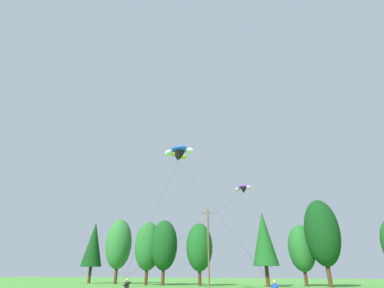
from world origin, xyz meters
name	(u,v)px	position (x,y,z in m)	size (l,w,h in m)	color
treeline_tree_a	(94,244)	(-33.91, 55.47, 7.56)	(4.25, 4.25, 12.06)	#472D19
treeline_tree_b	(119,244)	(-26.86, 54.00, 7.32)	(5.07, 5.07, 12.10)	#472D19
treeline_tree_c	(148,246)	(-18.83, 51.01, 6.49)	(4.70, 4.70, 10.73)	#472D19
treeline_tree_d	(164,245)	(-15.72, 51.23, 6.61)	(4.75, 4.75, 10.93)	#472D19
treeline_tree_e	(199,247)	(-9.13, 51.45, 6.12)	(4.53, 4.53, 10.11)	#472D19
treeline_tree_f	(264,238)	(1.89, 52.02, 7.28)	(4.16, 4.16, 11.63)	#472D19
treeline_tree_g	(302,248)	(7.62, 55.91, 5.86)	(4.41, 4.41, 9.68)	#472D19
treeline_tree_h	(322,232)	(11.02, 53.17, 7.98)	(5.36, 5.36, 13.18)	#472D19
utility_pole	(208,245)	(-6.43, 47.65, 6.15)	(2.20, 0.26, 11.76)	brown
kite_flyer_near	(127,288)	(-5.64, 21.80, 1.00)	(0.66, 0.69, 1.69)	navy
parafoil_kite_high_blue_white	(180,152)	(-5.36, 31.65, 15.81)	(4.13, 10.69, 15.13)	blue
parafoil_kite_mid_orange	(178,156)	(-6.62, 34.30, 16.46)	(12.83, 14.67, 15.43)	orange
parafoil_kite_far_purple	(243,189)	(1.34, 37.32, 12.03)	(8.55, 16.42, 10.97)	purple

